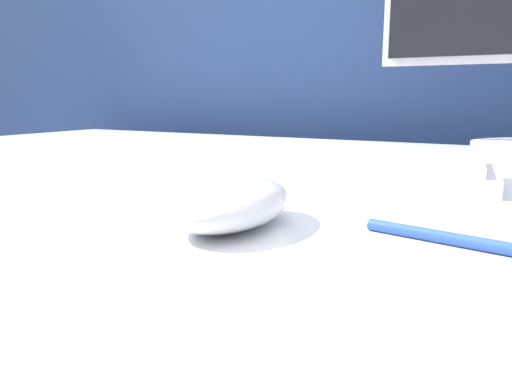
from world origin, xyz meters
The scene contains 4 objects.
partition_panel centered at (0.00, 0.70, 0.64)m, with size 5.00×0.03×1.27m.
computer_mouse_near centered at (-0.08, -0.14, 0.79)m, with size 0.08×0.12×0.03m.
keyboard centered at (-0.15, 0.09, 0.79)m, with size 0.47×0.18×0.02m.
pen centered at (0.08, -0.12, 0.78)m, with size 0.15×0.04×0.01m.
Camera 1 is at (0.10, -0.43, 0.86)m, focal length 35.00 mm.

